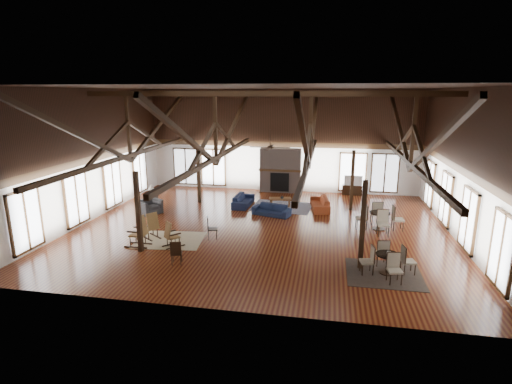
% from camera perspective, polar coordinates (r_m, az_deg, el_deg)
% --- Properties ---
extents(floor, '(16.00, 16.00, 0.00)m').
position_cam_1_polar(floor, '(17.72, 0.78, -5.07)').
color(floor, brown).
rests_on(floor, ground).
extents(ceiling, '(16.00, 14.00, 0.02)m').
position_cam_1_polar(ceiling, '(16.74, 0.85, 14.72)').
color(ceiling, black).
rests_on(ceiling, wall_back).
extents(wall_back, '(16.00, 0.02, 6.00)m').
position_cam_1_polar(wall_back, '(23.84, 3.66, 7.27)').
color(wall_back, silver).
rests_on(wall_back, floor).
extents(wall_front, '(16.00, 0.02, 6.00)m').
position_cam_1_polar(wall_front, '(10.30, -5.73, -1.82)').
color(wall_front, silver).
rests_on(wall_front, floor).
extents(wall_left, '(0.02, 14.00, 6.00)m').
position_cam_1_polar(wall_left, '(19.92, -22.59, 4.88)').
color(wall_left, silver).
rests_on(wall_left, floor).
extents(wall_right, '(0.02, 14.00, 6.00)m').
position_cam_1_polar(wall_right, '(17.53, 27.60, 3.24)').
color(wall_right, silver).
rests_on(wall_right, floor).
extents(roof_truss, '(15.60, 14.07, 3.14)m').
position_cam_1_polar(roof_truss, '(16.84, 0.83, 8.00)').
color(roof_truss, black).
rests_on(roof_truss, wall_back).
extents(post_grid, '(8.16, 7.16, 3.05)m').
position_cam_1_polar(post_grid, '(17.28, 0.80, -0.29)').
color(post_grid, black).
rests_on(post_grid, floor).
extents(fireplace, '(2.50, 0.69, 2.60)m').
position_cam_1_polar(fireplace, '(23.78, 3.50, 3.08)').
color(fireplace, '#726057').
rests_on(fireplace, floor).
extents(ceiling_fan, '(1.60, 1.60, 0.75)m').
position_cam_1_polar(ceiling_fan, '(15.81, 2.01, 6.52)').
color(ceiling_fan, black).
rests_on(ceiling_fan, roof_truss).
extents(sofa_navy_front, '(1.96, 1.23, 0.54)m').
position_cam_1_polar(sofa_navy_front, '(19.37, 2.23, -2.57)').
color(sofa_navy_front, '#131C36').
rests_on(sofa_navy_front, floor).
extents(sofa_navy_left, '(2.02, 0.87, 0.58)m').
position_cam_1_polar(sofa_navy_left, '(20.99, -1.84, -1.18)').
color(sofa_navy_left, '#131A35').
rests_on(sofa_navy_left, floor).
extents(sofa_orange, '(2.18, 1.10, 0.61)m').
position_cam_1_polar(sofa_orange, '(20.60, 9.12, -1.61)').
color(sofa_orange, '#8E391B').
rests_on(sofa_orange, floor).
extents(coffee_table, '(1.22, 0.77, 0.43)m').
position_cam_1_polar(coffee_table, '(20.89, 3.49, -1.03)').
color(coffee_table, brown).
rests_on(coffee_table, floor).
extents(vase, '(0.22, 0.22, 0.18)m').
position_cam_1_polar(vase, '(20.75, 3.74, -0.72)').
color(vase, '#B2B2B2').
rests_on(vase, coffee_table).
extents(armchair, '(1.32, 1.36, 0.68)m').
position_cam_1_polar(armchair, '(20.31, -14.97, -2.05)').
color(armchair, '#2B2B2E').
rests_on(armchair, floor).
extents(side_table_lamp, '(0.49, 0.49, 1.24)m').
position_cam_1_polar(side_table_lamp, '(21.24, -14.63, -0.96)').
color(side_table_lamp, black).
rests_on(side_table_lamp, floor).
extents(rocking_chair_a, '(0.96, 0.87, 1.10)m').
position_cam_1_polar(rocking_chair_a, '(16.80, -14.69, -4.76)').
color(rocking_chair_a, olive).
rests_on(rocking_chair_a, floor).
extents(rocking_chair_b, '(0.84, 0.86, 1.01)m').
position_cam_1_polar(rocking_chair_b, '(15.75, -12.10, -6.05)').
color(rocking_chair_b, olive).
rests_on(rocking_chair_b, floor).
extents(rocking_chair_c, '(0.95, 0.54, 1.22)m').
position_cam_1_polar(rocking_chair_c, '(16.07, -16.24, -5.53)').
color(rocking_chair_c, olive).
rests_on(rocking_chair_c, floor).
extents(side_chair_a, '(0.51, 0.51, 0.95)m').
position_cam_1_polar(side_chair_a, '(16.28, -6.57, -4.88)').
color(side_chair_a, black).
rests_on(side_chair_a, floor).
extents(side_chair_b, '(0.45, 0.45, 0.88)m').
position_cam_1_polar(side_chair_b, '(14.12, -11.34, -8.26)').
color(side_chair_b, black).
rests_on(side_chair_b, floor).
extents(cafe_table_near, '(1.85, 1.85, 0.95)m').
position_cam_1_polar(cafe_table_near, '(13.92, 18.30, -9.22)').
color(cafe_table_near, black).
rests_on(cafe_table_near, floor).
extents(cafe_table_far, '(2.07, 2.07, 1.07)m').
position_cam_1_polar(cafe_table_far, '(18.12, 17.25, -3.51)').
color(cafe_table_far, black).
rests_on(cafe_table_far, floor).
extents(cup_near, '(0.18, 0.18, 0.11)m').
position_cam_1_polar(cup_near, '(13.79, 18.44, -8.27)').
color(cup_near, '#B2B2B2').
rests_on(cup_near, cafe_table_near).
extents(cup_far, '(0.13, 0.13, 0.09)m').
position_cam_1_polar(cup_far, '(17.96, 17.43, -2.74)').
color(cup_far, '#B2B2B2').
rests_on(cup_far, cafe_table_far).
extents(tv_console, '(1.12, 0.42, 0.56)m').
position_cam_1_polar(tv_console, '(23.94, 13.54, 0.31)').
color(tv_console, black).
rests_on(tv_console, floor).
extents(television, '(1.02, 0.20, 0.58)m').
position_cam_1_polar(television, '(23.82, 13.73, 1.65)').
color(television, '#B2B2B2').
rests_on(television, tv_console).
extents(rug_tan, '(2.84, 2.34, 0.01)m').
position_cam_1_polar(rug_tan, '(16.61, -12.21, -6.71)').
color(rug_tan, tan).
rests_on(rug_tan, floor).
extents(rug_navy, '(3.20, 2.51, 0.01)m').
position_cam_1_polar(rug_navy, '(20.88, 3.70, -2.10)').
color(rug_navy, '#16193F').
rests_on(rug_navy, floor).
extents(rug_dark, '(2.41, 2.19, 0.01)m').
position_cam_1_polar(rug_dark, '(14.04, 17.80, -11.06)').
color(rug_dark, black).
rests_on(rug_dark, floor).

